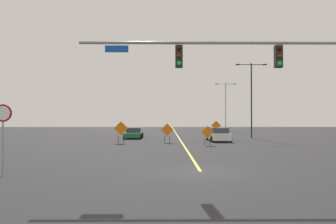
{
  "coord_description": "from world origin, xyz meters",
  "views": [
    {
      "loc": [
        -1.64,
        -15.96,
        2.55
      ],
      "look_at": [
        -1.4,
        17.9,
        3.06
      ],
      "focal_mm": 36.44,
      "sensor_mm": 36.0,
      "label": 1
    }
  ],
  "objects_px": {
    "construction_sign_median_near": "(167,131)",
    "car_green_passing": "(134,133)",
    "construction_sign_right_shoulder": "(216,126)",
    "construction_sign_right_lane": "(207,133)",
    "construction_sign_left_shoulder": "(121,129)",
    "street_lamp_near_left": "(251,94)",
    "street_lamp_near_right": "(226,103)",
    "traffic_signal_assembly": "(273,66)",
    "car_white_approaching": "(219,135)",
    "stop_sign": "(3,126)"
  },
  "relations": [
    {
      "from": "street_lamp_near_right",
      "to": "construction_sign_left_shoulder",
      "type": "relative_size",
      "value": 4.25
    },
    {
      "from": "construction_sign_median_near",
      "to": "car_white_approaching",
      "type": "distance_m",
      "value": 5.79
    },
    {
      "from": "street_lamp_near_left",
      "to": "construction_sign_median_near",
      "type": "relative_size",
      "value": 4.71
    },
    {
      "from": "stop_sign",
      "to": "construction_sign_right_shoulder",
      "type": "xyz_separation_m",
      "value": [
        13.59,
        29.81,
        -0.83
      ]
    },
    {
      "from": "street_lamp_near_right",
      "to": "construction_sign_left_shoulder",
      "type": "height_order",
      "value": "street_lamp_near_right"
    },
    {
      "from": "traffic_signal_assembly",
      "to": "stop_sign",
      "type": "distance_m",
      "value": 12.42
    },
    {
      "from": "construction_sign_right_lane",
      "to": "car_white_approaching",
      "type": "relative_size",
      "value": 0.4
    },
    {
      "from": "street_lamp_near_left",
      "to": "construction_sign_left_shoulder",
      "type": "height_order",
      "value": "street_lamp_near_left"
    },
    {
      "from": "construction_sign_left_shoulder",
      "to": "car_white_approaching",
      "type": "xyz_separation_m",
      "value": [
        10.06,
        2.35,
        -0.69
      ]
    },
    {
      "from": "street_lamp_near_right",
      "to": "construction_sign_right_shoulder",
      "type": "distance_m",
      "value": 22.03
    },
    {
      "from": "traffic_signal_assembly",
      "to": "street_lamp_near_right",
      "type": "bearing_deg",
      "value": 82.5
    },
    {
      "from": "stop_sign",
      "to": "construction_sign_right_lane",
      "type": "distance_m",
      "value": 19.61
    },
    {
      "from": "construction_sign_left_shoulder",
      "to": "construction_sign_right_lane",
      "type": "bearing_deg",
      "value": -18.43
    },
    {
      "from": "stop_sign",
      "to": "street_lamp_near_right",
      "type": "height_order",
      "value": "street_lamp_near_right"
    },
    {
      "from": "construction_sign_left_shoulder",
      "to": "car_white_approaching",
      "type": "relative_size",
      "value": 0.49
    },
    {
      "from": "traffic_signal_assembly",
      "to": "construction_sign_median_near",
      "type": "bearing_deg",
      "value": 104.93
    },
    {
      "from": "construction_sign_right_shoulder",
      "to": "construction_sign_right_lane",
      "type": "distance_m",
      "value": 13.77
    },
    {
      "from": "street_lamp_near_right",
      "to": "construction_sign_left_shoulder",
      "type": "bearing_deg",
      "value": -116.71
    },
    {
      "from": "street_lamp_near_left",
      "to": "construction_sign_left_shoulder",
      "type": "xyz_separation_m",
      "value": [
        -14.78,
        -7.23,
        -3.96
      ]
    },
    {
      "from": "car_white_approaching",
      "to": "street_lamp_near_left",
      "type": "bearing_deg",
      "value": 45.92
    },
    {
      "from": "stop_sign",
      "to": "construction_sign_right_shoulder",
      "type": "height_order",
      "value": "stop_sign"
    },
    {
      "from": "construction_sign_left_shoulder",
      "to": "car_white_approaching",
      "type": "height_order",
      "value": "construction_sign_left_shoulder"
    },
    {
      "from": "street_lamp_near_right",
      "to": "traffic_signal_assembly",
      "type": "bearing_deg",
      "value": -97.5
    },
    {
      "from": "traffic_signal_assembly",
      "to": "construction_sign_right_lane",
      "type": "distance_m",
      "value": 15.58
    },
    {
      "from": "construction_sign_left_shoulder",
      "to": "construction_sign_right_lane",
      "type": "distance_m",
      "value": 8.68
    },
    {
      "from": "street_lamp_near_left",
      "to": "street_lamp_near_right",
      "type": "xyz_separation_m",
      "value": [
        1.23,
        24.59,
        0.05
      ]
    },
    {
      "from": "car_white_approaching",
      "to": "car_green_passing",
      "type": "relative_size",
      "value": 1.01
    },
    {
      "from": "traffic_signal_assembly",
      "to": "construction_sign_right_lane",
      "type": "bearing_deg",
      "value": 94.73
    },
    {
      "from": "construction_sign_median_near",
      "to": "construction_sign_left_shoulder",
      "type": "xyz_separation_m",
      "value": [
        -4.58,
        -0.59,
        0.15
      ]
    },
    {
      "from": "street_lamp_near_left",
      "to": "car_green_passing",
      "type": "xyz_separation_m",
      "value": [
        -14.21,
        0.09,
        -4.72
      ]
    },
    {
      "from": "traffic_signal_assembly",
      "to": "construction_sign_right_shoulder",
      "type": "height_order",
      "value": "traffic_signal_assembly"
    },
    {
      "from": "construction_sign_left_shoulder",
      "to": "construction_sign_right_lane",
      "type": "xyz_separation_m",
      "value": [
        8.23,
        -2.74,
        -0.27
      ]
    },
    {
      "from": "street_lamp_near_left",
      "to": "construction_sign_left_shoulder",
      "type": "bearing_deg",
      "value": -153.93
    },
    {
      "from": "construction_sign_right_lane",
      "to": "car_green_passing",
      "type": "bearing_deg",
      "value": 127.26
    },
    {
      "from": "construction_sign_left_shoulder",
      "to": "car_green_passing",
      "type": "relative_size",
      "value": 0.5
    },
    {
      "from": "stop_sign",
      "to": "car_green_passing",
      "type": "bearing_deg",
      "value": 83.22
    },
    {
      "from": "street_lamp_near_right",
      "to": "construction_sign_right_lane",
      "type": "height_order",
      "value": "street_lamp_near_right"
    },
    {
      "from": "traffic_signal_assembly",
      "to": "street_lamp_near_left",
      "type": "relative_size",
      "value": 1.56
    },
    {
      "from": "stop_sign",
      "to": "street_lamp_near_right",
      "type": "xyz_separation_m",
      "value": [
        18.57,
        50.89,
        3.19
      ]
    },
    {
      "from": "construction_sign_median_near",
      "to": "construction_sign_left_shoulder",
      "type": "distance_m",
      "value": 4.62
    },
    {
      "from": "construction_sign_right_lane",
      "to": "street_lamp_near_right",
      "type": "bearing_deg",
      "value": 77.32
    },
    {
      "from": "construction_sign_median_near",
      "to": "construction_sign_right_shoulder",
      "type": "height_order",
      "value": "construction_sign_right_shoulder"
    },
    {
      "from": "traffic_signal_assembly",
      "to": "car_green_passing",
      "type": "height_order",
      "value": "traffic_signal_assembly"
    },
    {
      "from": "stop_sign",
      "to": "construction_sign_left_shoulder",
      "type": "xyz_separation_m",
      "value": [
        2.56,
        19.07,
        -0.82
      ]
    },
    {
      "from": "construction_sign_right_lane",
      "to": "construction_sign_median_near",
      "type": "bearing_deg",
      "value": 137.67
    },
    {
      "from": "stop_sign",
      "to": "traffic_signal_assembly",
      "type": "bearing_deg",
      "value": 6.08
    },
    {
      "from": "construction_sign_median_near",
      "to": "car_green_passing",
      "type": "height_order",
      "value": "construction_sign_median_near"
    },
    {
      "from": "traffic_signal_assembly",
      "to": "car_green_passing",
      "type": "bearing_deg",
      "value": 109.52
    },
    {
      "from": "construction_sign_left_shoulder",
      "to": "car_green_passing",
      "type": "distance_m",
      "value": 7.38
    },
    {
      "from": "car_green_passing",
      "to": "street_lamp_near_left",
      "type": "bearing_deg",
      "value": -0.36
    }
  ]
}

